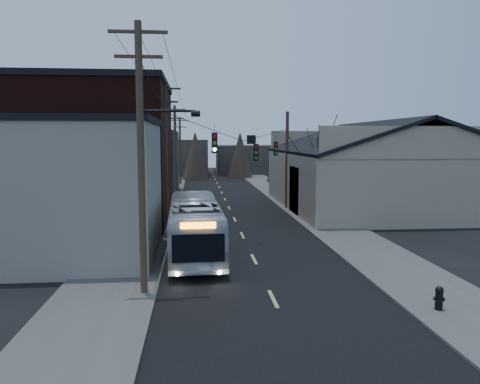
# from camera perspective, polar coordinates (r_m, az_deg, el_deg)

# --- Properties ---
(ground) EXTENTS (160.00, 160.00, 0.00)m
(ground) POSITION_cam_1_polar(r_m,az_deg,el_deg) (16.65, 5.23, -15.16)
(ground) COLOR black
(ground) RESTS_ON ground
(road_surface) EXTENTS (9.00, 110.00, 0.02)m
(road_surface) POSITION_cam_1_polar(r_m,az_deg,el_deg) (45.71, -1.69, -1.22)
(road_surface) COLOR black
(road_surface) RESTS_ON ground
(sidewalk_left) EXTENTS (4.00, 110.00, 0.12)m
(sidewalk_left) POSITION_cam_1_polar(r_m,az_deg,el_deg) (45.76, -9.84, -1.24)
(sidewalk_left) COLOR #474744
(sidewalk_left) RESTS_ON ground
(sidewalk_right) EXTENTS (4.00, 110.00, 0.12)m
(sidewalk_right) POSITION_cam_1_polar(r_m,az_deg,el_deg) (46.57, 6.31, -1.05)
(sidewalk_right) COLOR #474744
(sidewalk_right) RESTS_ON ground
(building_clapboard) EXTENTS (8.00, 8.00, 7.00)m
(building_clapboard) POSITION_cam_1_polar(r_m,az_deg,el_deg) (25.10, -19.41, 0.09)
(building_clapboard) COLOR slate
(building_clapboard) RESTS_ON ground
(building_brick) EXTENTS (10.00, 12.00, 10.00)m
(building_brick) POSITION_cam_1_polar(r_m,az_deg,el_deg) (35.93, -16.82, 4.40)
(building_brick) COLOR black
(building_brick) RESTS_ON ground
(building_left_far) EXTENTS (9.00, 14.00, 7.00)m
(building_left_far) POSITION_cam_1_polar(r_m,az_deg,el_deg) (51.70, -12.73, 3.41)
(building_left_far) COLOR #2F2A25
(building_left_far) RESTS_ON ground
(warehouse) EXTENTS (16.16, 20.60, 7.73)m
(warehouse) POSITION_cam_1_polar(r_m,az_deg,el_deg) (43.37, 16.15, 1.68)
(warehouse) COLOR gray
(warehouse) RESTS_ON ground
(building_far_left) EXTENTS (10.00, 12.00, 6.00)m
(building_far_left) POSITION_cam_1_polar(r_m,az_deg,el_deg) (80.33, -7.61, 4.19)
(building_far_left) COLOR #2F2A25
(building_far_left) RESTS_ON ground
(building_far_right) EXTENTS (12.00, 14.00, 5.00)m
(building_far_right) POSITION_cam_1_polar(r_m,az_deg,el_deg) (85.86, 1.25, 4.06)
(building_far_right) COLOR #2F2A25
(building_far_right) RESTS_ON ground
(bare_tree) EXTENTS (0.40, 0.40, 7.20)m
(bare_tree) POSITION_cam_1_polar(r_m,az_deg,el_deg) (36.53, 9.56, 2.42)
(bare_tree) COLOR black
(bare_tree) RESTS_ON ground
(utility_lines) EXTENTS (11.24, 45.28, 10.50)m
(utility_lines) POSITION_cam_1_polar(r_m,az_deg,el_deg) (39.37, -5.70, 4.73)
(utility_lines) COLOR #382B1E
(utility_lines) RESTS_ON ground
(bus) EXTENTS (2.89, 11.05, 3.06)m
(bus) POSITION_cam_1_polar(r_m,az_deg,el_deg) (25.13, -5.53, -4.11)
(bus) COLOR #B6BDC3
(bus) RESTS_ON ground
(parked_car) EXTENTS (1.87, 4.30, 1.37)m
(parked_car) POSITION_cam_1_polar(r_m,az_deg,el_deg) (41.73, -7.00, -1.07)
(parked_car) COLOR #ADAFB5
(parked_car) RESTS_ON ground
(fire_hydrant) EXTENTS (0.41, 0.29, 0.85)m
(fire_hydrant) POSITION_cam_1_polar(r_m,az_deg,el_deg) (18.35, 23.11, -11.70)
(fire_hydrant) COLOR black
(fire_hydrant) RESTS_ON sidewalk_right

